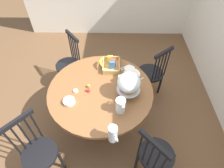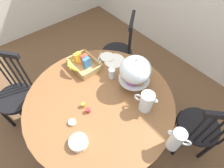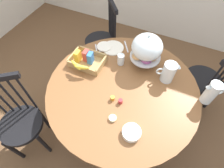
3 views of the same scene
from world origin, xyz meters
The scene contains 19 objects.
ground_plane centered at (0.00, 0.00, 0.00)m, with size 10.00×10.00×0.00m, color brown.
dining_table centered at (0.06, 0.00, 0.55)m, with size 1.32×1.32×0.74m.
windsor_chair_by_cabinet centered at (0.78, 0.63, 0.45)m, with size 0.47×0.47×0.97m.
windsor_chair_facing_door centered at (-0.53, 0.75, 0.45)m, with size 0.47×0.47×0.97m.
windsor_chair_far_side centered at (-0.71, -0.57, 0.45)m, with size 0.47×0.47×0.97m.
pastry_stand_with_dome centered at (0.14, 0.34, 0.94)m, with size 0.28×0.28×0.34m.
orange_juice_pitcher centered at (0.73, 0.17, 0.84)m, with size 0.16×0.11×0.22m.
milk_pitcher centered at (0.38, 0.24, 0.83)m, with size 0.19×0.11×0.19m.
cereal_basket centered at (-0.36, 0.11, 0.78)m, with size 0.32×0.30×0.12m.
china_plate_large centered at (-0.22, 0.41, 0.75)m, with size 0.22×0.22×0.01m, color white.
china_plate_small centered at (-0.30, 0.38, 0.76)m, with size 0.15×0.15×0.01m, color white.
cereal_bowl centered at (0.28, -0.35, 0.76)m, with size 0.14×0.14×0.04m, color white.
drinking_glass centered at (-0.06, 0.25, 0.80)m, with size 0.06×0.06×0.11m, color silver.
butter_dish centered at (0.11, -0.30, 0.75)m, with size 0.06×0.06×0.02m, color beige.
jam_jar_strawberry centered at (0.10, -0.15, 0.76)m, with size 0.04×0.04×0.04m, color #B7282D.
jam_jar_apricot centered at (0.03, -0.15, 0.76)m, with size 0.04×0.04×0.04m, color orange.
table_knife centered at (-0.33, 0.33, 0.74)m, with size 0.17×0.01×0.01m, color silver.
dinner_fork centered at (-0.36, 0.32, 0.74)m, with size 0.17×0.01×0.01m, color silver.
soup_spoon centered at (-0.10, 0.49, 0.74)m, with size 0.17×0.01×0.01m, color silver.
Camera 2 is at (0.79, -0.46, 2.03)m, focal length 27.99 mm.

